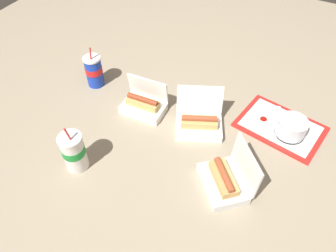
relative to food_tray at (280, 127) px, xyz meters
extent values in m
plane|color=gray|center=(-0.40, -0.22, -0.01)|extent=(3.20, 3.20, 0.00)
cube|color=red|center=(0.00, 0.00, 0.00)|extent=(0.41, 0.32, 0.01)
cube|color=white|center=(0.00, 0.00, 0.01)|extent=(0.36, 0.28, 0.00)
cylinder|color=black|center=(0.05, -0.03, 0.01)|extent=(0.13, 0.13, 0.01)
cylinder|color=#512D19|center=(0.05, -0.03, 0.04)|extent=(0.10, 0.10, 0.06)
cylinder|color=silver|center=(0.05, -0.03, 0.05)|extent=(0.13, 0.13, 0.08)
cylinder|color=white|center=(-0.08, -0.02, 0.02)|extent=(0.04, 0.04, 0.02)
cylinder|color=#9E140F|center=(-0.08, -0.02, 0.03)|extent=(0.03, 0.03, 0.01)
cube|color=white|center=(-0.04, -0.05, 0.01)|extent=(0.13, 0.13, 0.00)
cube|color=white|center=(-0.08, 0.10, 0.01)|extent=(0.11, 0.05, 0.00)
cube|color=white|center=(-0.61, -0.20, 0.01)|extent=(0.21, 0.14, 0.04)
cube|color=white|center=(-0.62, -0.14, 0.10)|extent=(0.20, 0.04, 0.13)
cube|color=tan|center=(-0.61, -0.20, 0.05)|extent=(0.16, 0.06, 0.03)
cylinder|color=brown|center=(-0.61, -0.20, 0.07)|extent=(0.15, 0.03, 0.03)
cylinder|color=yellow|center=(-0.61, -0.20, 0.08)|extent=(0.13, 0.01, 0.01)
cube|color=white|center=(-0.12, -0.42, 0.01)|extent=(0.25, 0.25, 0.04)
cube|color=white|center=(-0.06, -0.36, 0.11)|extent=(0.15, 0.17, 0.15)
cube|color=tan|center=(-0.12, -0.42, 0.05)|extent=(0.16, 0.16, 0.03)
cylinder|color=#9E4728|center=(-0.12, -0.42, 0.07)|extent=(0.12, 0.13, 0.03)
cylinder|color=yellow|center=(-0.12, -0.42, 0.08)|extent=(0.09, 0.10, 0.01)
cube|color=white|center=(-0.33, -0.19, 0.01)|extent=(0.25, 0.21, 0.04)
cube|color=white|center=(-0.36, -0.11, 0.10)|extent=(0.21, 0.12, 0.14)
cube|color=tan|center=(-0.33, -0.19, 0.05)|extent=(0.17, 0.12, 0.03)
cylinder|color=#9E4728|center=(-0.33, -0.19, 0.07)|extent=(0.15, 0.09, 0.03)
cylinder|color=yellow|center=(-0.33, -0.19, 0.08)|extent=(0.13, 0.06, 0.01)
cylinder|color=#1938B7|center=(-0.94, -0.13, 0.07)|extent=(0.08, 0.08, 0.16)
cylinder|color=red|center=(-0.94, -0.13, 0.09)|extent=(0.09, 0.09, 0.03)
cylinder|color=white|center=(-0.94, -0.13, 0.15)|extent=(0.09, 0.09, 0.01)
cylinder|color=red|center=(-0.93, -0.14, 0.19)|extent=(0.01, 0.02, 0.06)
cylinder|color=white|center=(-0.69, -0.60, 0.08)|extent=(0.09, 0.09, 0.17)
cylinder|color=#198C33|center=(-0.69, -0.60, 0.10)|extent=(0.09, 0.09, 0.04)
cylinder|color=white|center=(-0.69, -0.60, 0.17)|extent=(0.10, 0.10, 0.01)
cylinder|color=red|center=(-0.68, -0.61, 0.20)|extent=(0.02, 0.01, 0.06)
camera|label=1|loc=(0.01, -1.14, 1.10)|focal=35.00mm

